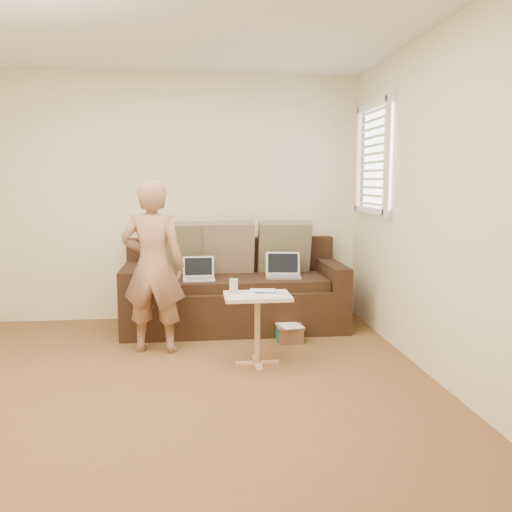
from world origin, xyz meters
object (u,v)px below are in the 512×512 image
(person, at_px, (153,266))
(side_table, at_px, (257,329))
(drinking_glass, at_px, (234,286))
(striped_box, at_px, (290,333))
(laptop_white, at_px, (199,280))
(laptop_silver, at_px, (284,278))
(sofa, at_px, (234,286))

(person, xyz_separation_m, side_table, (0.85, -0.45, -0.46))
(side_table, bearing_deg, drinking_glass, 163.50)
(drinking_glass, relative_size, striped_box, 0.49)
(striped_box, bearing_deg, laptop_white, 152.73)
(laptop_silver, bearing_deg, side_table, -102.60)
(person, bearing_deg, striped_box, -162.50)
(side_table, xyz_separation_m, drinking_glass, (-0.19, 0.06, 0.35))
(laptop_silver, xyz_separation_m, drinking_glass, (-0.58, -1.01, 0.12))
(side_table, distance_m, drinking_glass, 0.40)
(drinking_glass, bearing_deg, laptop_silver, 60.19)
(laptop_white, xyz_separation_m, person, (-0.40, -0.58, 0.23))
(sofa, height_order, drinking_glass, sofa)
(striped_box, bearing_deg, person, -173.02)
(person, xyz_separation_m, striped_box, (1.22, 0.15, -0.68))
(side_table, bearing_deg, person, 151.92)
(laptop_silver, height_order, drinking_glass, drinking_glass)
(sofa, bearing_deg, laptop_silver, -13.19)
(sofa, distance_m, laptop_silver, 0.51)
(sofa, height_order, laptop_silver, sofa)
(laptop_silver, height_order, laptop_white, laptop_silver)
(sofa, height_order, striped_box, sofa)
(laptop_white, xyz_separation_m, side_table, (0.45, -1.03, -0.23))
(sofa, height_order, laptop_white, sofa)
(laptop_white, distance_m, drinking_glass, 1.02)
(sofa, relative_size, side_table, 3.79)
(side_table, xyz_separation_m, striped_box, (0.37, 0.60, -0.21))
(side_table, height_order, drinking_glass, drinking_glass)
(laptop_silver, xyz_separation_m, striped_box, (-0.02, -0.46, -0.44))
(sofa, distance_m, side_table, 1.19)
(sofa, xyz_separation_m, side_table, (0.10, -1.18, -0.13))
(sofa, xyz_separation_m, drinking_glass, (-0.09, -1.12, 0.22))
(sofa, xyz_separation_m, person, (-0.75, -0.73, 0.33))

